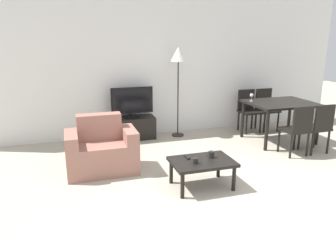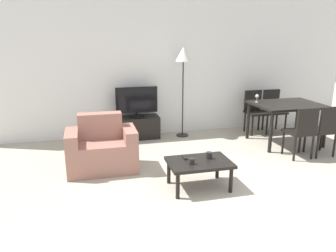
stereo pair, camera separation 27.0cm
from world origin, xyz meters
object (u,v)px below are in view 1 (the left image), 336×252
coffee_table (202,164)px  cup_colored_far (211,154)px  dining_chair_far_left (248,108)px  remote_primary (187,157)px  dining_chair_near (298,128)px  floor_lamp (178,60)px  dining_chair_near_right (319,126)px  wine_glass_left (252,96)px  dining_table (280,107)px  armchair (102,151)px  tv_stand (133,128)px  tv (132,102)px  dining_chair_far (266,107)px  cup_white_near (195,161)px

coffee_table → cup_colored_far: bearing=20.0°
dining_chair_far_left → remote_primary: size_ratio=5.71×
cup_colored_far → coffee_table: bearing=-160.0°
dining_chair_near → floor_lamp: bearing=132.5°
dining_chair_near_right → wine_glass_left: bearing=124.2°
dining_table → cup_colored_far: (-2.00, -1.33, -0.24)m
dining_table → dining_chair_far_left: (-0.21, 0.77, -0.18)m
armchair → remote_primary: armchair is taller
coffee_table → dining_table: 2.59m
floor_lamp → dining_chair_far_left: bearing=-3.9°
tv_stand → floor_lamp: floor_lamp is taller
tv → dining_chair_near_right: 3.31m
tv_stand → coffee_table: bearing=-79.1°
dining_table → remote_primary: dining_table is taller
armchair → dining_chair_near_right: size_ratio=1.17×
armchair → dining_table: 3.41m
dining_chair_far → dining_chair_far_left: bearing=180.0°
tv → dining_chair_near: bearing=-35.6°
tv → cup_colored_far: 2.37m
dining_table → floor_lamp: size_ratio=0.69×
tv → floor_lamp: floor_lamp is taller
dining_table → cup_colored_far: 2.42m
tv_stand → cup_colored_far: cup_colored_far is taller
dining_chair_near_right → dining_chair_far_left: bearing=105.1°
cup_white_near → wine_glass_left: size_ratio=0.52×
wine_glass_left → floor_lamp: bearing=152.9°
tv_stand → tv: 0.51m
armchair → cup_white_near: bearing=-42.8°
dining_chair_near_right → wine_glass_left: 1.28m
tv → wine_glass_left: 2.24m
dining_chair_far → cup_colored_far: size_ratio=9.83×
dining_chair_far_left → cup_colored_far: dining_chair_far_left is taller
dining_table → coffee_table: bearing=-147.2°
dining_chair_far_left → wine_glass_left: wine_glass_left is taller
dining_chair_near_right → cup_white_near: size_ratio=11.36×
dining_chair_near → coffee_table: bearing=-162.4°
dining_table → dining_chair_far_left: size_ratio=1.39×
dining_chair_near_right → cup_colored_far: dining_chair_near_right is taller
tv_stand → cup_white_near: bearing=-82.4°
armchair → tv: (0.75, 1.42, 0.41)m
floor_lamp → cup_white_near: bearing=-103.7°
tv_stand → dining_table: size_ratio=0.70×
tv_stand → floor_lamp: (0.89, -0.07, 1.27)m
remote_primary → cup_colored_far: cup_colored_far is taller
dining_chair_near_right → remote_primary: 2.57m
tv → cup_white_near: tv is taller
tv → remote_primary: bearing=-82.3°
coffee_table → floor_lamp: (0.44, 2.26, 1.16)m
wine_glass_left → cup_white_near: bearing=-136.7°
floor_lamp → cup_colored_far: 2.47m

